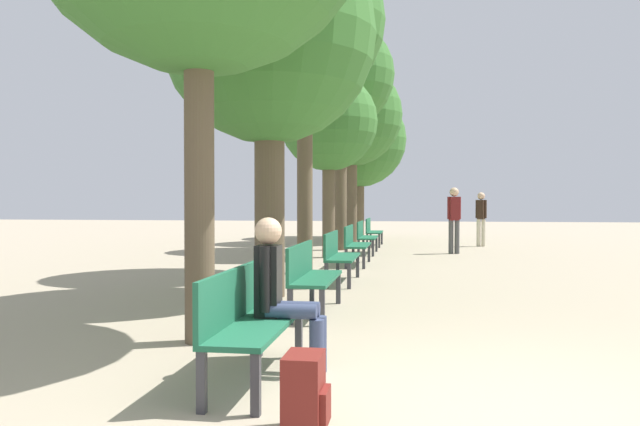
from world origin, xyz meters
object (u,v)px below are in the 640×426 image
(tree_row_6, at_px, (358,140))
(tree_row_2, at_px, (305,24))
(pedestrian_mid, at_px, (454,216))
(person_seated, at_px, (282,290))
(bench_row_0, at_px, (246,315))
(bench_row_1, at_px, (309,272))
(pedestrian_near, at_px, (481,215))
(tree_row_3, at_px, (329,123))
(tree_row_1, at_px, (269,39))
(tree_row_4, at_px, (340,77))
(bench_row_2, at_px, (338,253))
(backpack, at_px, (305,394))
(tree_row_5, at_px, (351,116))
(bench_row_5, at_px, (372,230))
(bench_row_4, at_px, (365,235))
(bench_row_3, at_px, (354,242))

(tree_row_6, bearing_deg, tree_row_2, -90.00)
(pedestrian_mid, bearing_deg, person_seated, -100.06)
(bench_row_0, xyz_separation_m, tree_row_2, (-0.80, 7.21, 4.30))
(tree_row_6, height_order, pedestrian_mid, tree_row_6)
(bench_row_1, distance_m, pedestrian_near, 12.62)
(tree_row_6, bearing_deg, tree_row_3, -90.00)
(tree_row_2, bearing_deg, tree_row_1, -90.00)
(tree_row_4, bearing_deg, tree_row_3, -90.00)
(bench_row_2, relative_size, backpack, 3.40)
(bench_row_2, bearing_deg, tree_row_6, 93.50)
(tree_row_5, bearing_deg, tree_row_2, -90.00)
(bench_row_1, distance_m, person_seated, 2.71)
(pedestrian_mid, bearing_deg, backpack, -97.38)
(tree_row_5, relative_size, pedestrian_near, 3.60)
(tree_row_3, relative_size, pedestrian_near, 2.73)
(bench_row_5, height_order, tree_row_5, tree_row_5)
(tree_row_5, bearing_deg, backpack, -85.25)
(tree_row_1, bearing_deg, bench_row_5, 85.68)
(tree_row_1, distance_m, pedestrian_mid, 9.05)
(tree_row_4, height_order, pedestrian_mid, tree_row_4)
(tree_row_3, height_order, tree_row_4, tree_row_4)
(bench_row_5, distance_m, tree_row_3, 5.09)
(bench_row_1, bearing_deg, bench_row_0, -90.00)
(pedestrian_near, bearing_deg, bench_row_4, -135.74)
(tree_row_2, xyz_separation_m, pedestrian_near, (4.16, 7.90, -3.85))
(bench_row_0, xyz_separation_m, tree_row_3, (-0.80, 10.65, 2.82))
(bench_row_4, xyz_separation_m, bench_row_5, (0.00, 2.96, 0.00))
(bench_row_3, distance_m, tree_row_4, 6.19)
(tree_row_4, distance_m, person_seated, 13.58)
(bench_row_2, height_order, tree_row_4, tree_row_4)
(tree_row_3, relative_size, pedestrian_mid, 2.59)
(bench_row_5, bearing_deg, tree_row_1, -94.32)
(backpack, xyz_separation_m, pedestrian_near, (2.72, 16.13, 0.72))
(tree_row_3, relative_size, tree_row_5, 0.76)
(bench_row_5, distance_m, pedestrian_near, 3.40)
(tree_row_3, height_order, tree_row_6, tree_row_6)
(tree_row_1, xyz_separation_m, pedestrian_near, (4.16, 10.90, -2.79))
(tree_row_2, distance_m, tree_row_4, 5.90)
(bench_row_3, height_order, tree_row_6, tree_row_6)
(backpack, bearing_deg, tree_row_3, 97.02)
(bench_row_3, relative_size, tree_row_2, 0.25)
(bench_row_3, xyz_separation_m, pedestrian_near, (3.35, 6.23, 0.45))
(pedestrian_mid, bearing_deg, pedestrian_near, 70.74)
(tree_row_5, distance_m, tree_row_6, 2.79)
(tree_row_2, bearing_deg, person_seated, -81.60)
(tree_row_2, bearing_deg, bench_row_1, -79.33)
(pedestrian_near, bearing_deg, tree_row_3, -132.91)
(bench_row_2, height_order, bench_row_5, same)
(bench_row_2, relative_size, person_seated, 1.29)
(tree_row_6, distance_m, pedestrian_near, 6.34)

